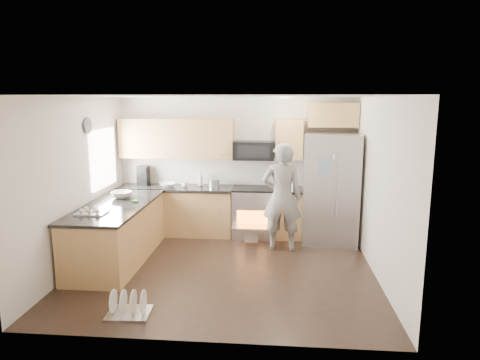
# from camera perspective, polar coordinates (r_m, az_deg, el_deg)

# --- Properties ---
(ground) EXTENTS (4.50, 4.50, 0.00)m
(ground) POSITION_cam_1_polar(r_m,az_deg,el_deg) (6.68, -2.14, -11.80)
(ground) COLOR black
(ground) RESTS_ON ground
(room_shell) EXTENTS (4.54, 4.04, 2.62)m
(room_shell) POSITION_cam_1_polar(r_m,az_deg,el_deg) (6.26, -2.56, 2.59)
(room_shell) COLOR beige
(room_shell) RESTS_ON ground
(back_cabinet_run) EXTENTS (4.45, 0.64, 2.50)m
(back_cabinet_run) POSITION_cam_1_polar(r_m,az_deg,el_deg) (8.15, -4.78, -0.61)
(back_cabinet_run) COLOR #AE7E45
(back_cabinet_run) RESTS_ON ground
(peninsula) EXTENTS (0.96, 2.36, 1.03)m
(peninsula) POSITION_cam_1_polar(r_m,az_deg,el_deg) (7.17, -16.04, -6.70)
(peninsula) COLOR #AE7E45
(peninsula) RESTS_ON ground
(stove_range) EXTENTS (0.76, 0.97, 1.79)m
(stove_range) POSITION_cam_1_polar(r_m,az_deg,el_deg) (8.05, 1.78, -2.81)
(stove_range) COLOR #B7B7BC
(stove_range) RESTS_ON ground
(refrigerator) EXTENTS (1.06, 0.88, 1.97)m
(refrigerator) POSITION_cam_1_polar(r_m,az_deg,el_deg) (7.80, 12.17, -1.16)
(refrigerator) COLOR #B7B7BC
(refrigerator) RESTS_ON ground
(person) EXTENTS (0.68, 0.46, 1.85)m
(person) POSITION_cam_1_polar(r_m,az_deg,el_deg) (7.30, 5.61, -2.26)
(person) COLOR gray
(person) RESTS_ON ground
(dish_rack) EXTENTS (0.53, 0.43, 0.31)m
(dish_rack) POSITION_cam_1_polar(r_m,az_deg,el_deg) (5.54, -14.62, -16.18)
(dish_rack) COLOR #B7B7BC
(dish_rack) RESTS_ON ground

